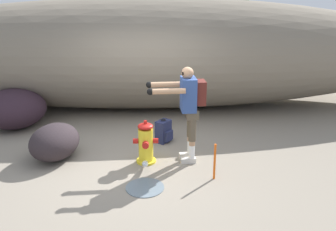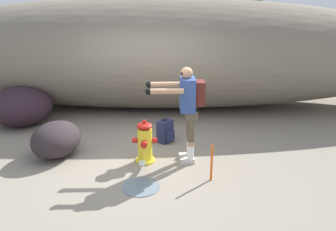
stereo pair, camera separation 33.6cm
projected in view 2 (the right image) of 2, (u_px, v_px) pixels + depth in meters
name	position (u px, v px, depth m)	size (l,w,h in m)	color
ground_plane	(142.00, 161.00, 6.41)	(56.00, 56.00, 0.04)	gray
dirt_embankment	(152.00, 53.00, 9.03)	(14.48, 3.20, 2.70)	#756B5B
fire_hydrant	(145.00, 143.00, 6.23)	(0.43, 0.39, 0.77)	yellow
hydrant_water_jet	(142.00, 171.00, 5.68)	(0.59, 1.02, 0.44)	silver
utility_worker	(187.00, 103.00, 6.03)	(0.99, 0.57, 1.67)	beige
spare_backpack	(165.00, 131.00, 7.10)	(0.36, 0.36, 0.47)	#23284C
boulder_large	(21.00, 106.00, 7.96)	(1.36, 1.31, 0.85)	#2D1E27
boulder_mid	(56.00, 139.00, 6.47)	(1.01, 0.80, 0.63)	#2B2326
survey_stake	(212.00, 163.00, 5.62)	(0.04, 0.04, 0.60)	#E55914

